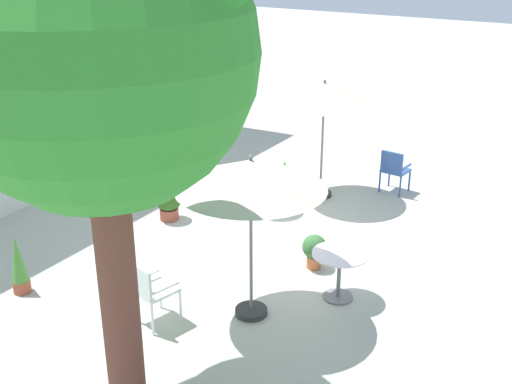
{
  "coord_description": "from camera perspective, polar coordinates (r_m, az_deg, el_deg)",
  "views": [
    {
      "loc": [
        -8.44,
        -4.89,
        4.83
      ],
      "look_at": [
        0.0,
        0.22,
        0.77
      ],
      "focal_mm": 44.75,
      "sensor_mm": 36.0,
      "label": 1
    }
  ],
  "objects": [
    {
      "name": "potted_plant_1",
      "position": [
        9.69,
        -20.45,
        -6.18
      ],
      "size": [
        0.25,
        0.25,
        0.88
      ],
      "color": "#A54A34",
      "rests_on": "ground"
    },
    {
      "name": "potted_plant_2",
      "position": [
        9.82,
        5.24,
        -5.11
      ],
      "size": [
        0.38,
        0.38,
        0.55
      ],
      "color": "#C4663C",
      "rests_on": "ground"
    },
    {
      "name": "cafe_table_1",
      "position": [
        11.71,
        0.98,
        0.72
      ],
      "size": [
        0.84,
        0.84,
        0.73
      ],
      "color": "silver",
      "rests_on": "ground"
    },
    {
      "name": "cafe_table_0",
      "position": [
        9.0,
        7.47,
        -6.64
      ],
      "size": [
        0.78,
        0.78,
        0.71
      ],
      "color": "white",
      "rests_on": "ground"
    },
    {
      "name": "potted_plant_3",
      "position": [
        11.47,
        -7.84,
        -0.72
      ],
      "size": [
        0.5,
        0.5,
        0.68
      ],
      "color": "#A24C3B",
      "rests_on": "ground"
    },
    {
      "name": "patio_chair_0",
      "position": [
        8.46,
        -9.46,
        -8.48
      ],
      "size": [
        0.59,
        0.59,
        0.9
      ],
      "color": "white",
      "rests_on": "ground"
    },
    {
      "name": "patio_umbrella_0",
      "position": [
        7.91,
        -0.47,
        1.45
      ],
      "size": [
        1.93,
        1.93,
        2.28
      ],
      "color": "#2D2D2D",
      "rests_on": "ground"
    },
    {
      "name": "ground_plane",
      "position": [
        10.88,
        0.99,
        -3.99
      ],
      "size": [
        60.0,
        60.0,
        0.0
      ],
      "primitive_type": "plane",
      "color": "#B2B4A5"
    },
    {
      "name": "potted_plant_0",
      "position": [
        12.61,
        2.55,
        1.39
      ],
      "size": [
        0.31,
        0.31,
        0.65
      ],
      "color": "#CE7042",
      "rests_on": "ground"
    },
    {
      "name": "patio_chair_1",
      "position": [
        12.77,
        12.23,
        2.09
      ],
      "size": [
        0.5,
        0.52,
        0.88
      ],
      "color": "#315093",
      "rests_on": "ground"
    },
    {
      "name": "patio_umbrella_1",
      "position": [
        11.96,
        6.12,
        8.68
      ],
      "size": [
        1.84,
        1.84,
        2.3
      ],
      "color": "#2D2D2D",
      "rests_on": "ground"
    },
    {
      "name": "villa_facade",
      "position": [
        12.93,
        -17.42,
        11.57
      ],
      "size": [
        10.45,
        0.3,
        5.26
      ],
      "primitive_type": "cube",
      "color": "silver",
      "rests_on": "ground"
    },
    {
      "name": "shade_tree",
      "position": [
        5.82,
        -14.0,
        12.07
      ],
      "size": [
        3.0,
        2.85,
        5.29
      ],
      "color": "brown",
      "rests_on": "ground"
    }
  ]
}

